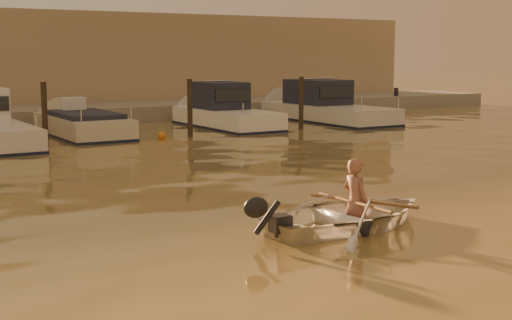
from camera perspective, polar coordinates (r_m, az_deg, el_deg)
ground_plane at (r=10.76m, az=4.42°, el=-6.87°), size 160.00×160.00×0.00m
dinghy at (r=11.90m, az=7.59°, el=-4.37°), size 3.40×2.56×0.67m
person at (r=11.93m, az=7.95°, el=-3.31°), size 0.39×0.56×1.45m
outboard_motor at (r=10.93m, az=1.88°, el=-5.10°), size 0.93×0.47×0.70m
oar_port at (r=12.03m, az=8.47°, el=-3.25°), size 0.66×2.03×0.13m
oar_starboard at (r=11.89m, az=7.78°, el=-3.37°), size 0.25×2.10×0.13m
moored_boat_3 at (r=25.75m, az=-13.69°, el=2.39°), size 2.08×6.00×0.95m
moored_boat_4 at (r=28.01m, az=-2.38°, el=3.92°), size 2.05×6.40×1.75m
moored_boat_5 at (r=30.70m, az=5.71°, el=4.28°), size 2.35×7.85×1.75m
piling_2 at (r=23.05m, az=-16.55°, el=3.28°), size 0.18×0.18×2.20m
piling_3 at (r=24.81m, az=-5.31°, el=3.94°), size 0.18×0.18×2.20m
piling_4 at (r=27.20m, az=3.63°, el=4.35°), size 0.18×0.18×2.20m
fender_d at (r=24.39m, az=-7.57°, el=1.94°), size 0.30×0.30×0.30m
fender_e at (r=25.93m, az=0.67°, el=2.39°), size 0.30×0.30×0.30m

